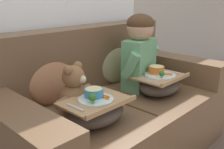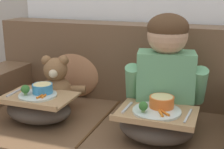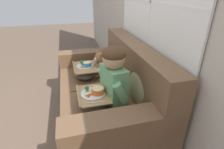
% 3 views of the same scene
% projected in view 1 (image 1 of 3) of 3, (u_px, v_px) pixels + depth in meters
% --- Properties ---
extents(couch, '(1.79, 1.00, 0.98)m').
position_uv_depth(couch, '(108.00, 112.00, 2.03)').
color(couch, brown).
rests_on(couch, ground_plane).
extents(throw_pillow_behind_child, '(0.41, 0.20, 0.43)m').
position_uv_depth(throw_pillow_behind_child, '(115.00, 60.00, 2.33)').
color(throw_pillow_behind_child, tan).
rests_on(throw_pillow_behind_child, couch).
extents(throw_pillow_behind_teddy, '(0.41, 0.20, 0.42)m').
position_uv_depth(throw_pillow_behind_teddy, '(50.00, 76.00, 1.86)').
color(throw_pillow_behind_teddy, '#B2754C').
rests_on(throw_pillow_behind_teddy, couch).
extents(child_figure, '(0.45, 0.25, 0.61)m').
position_uv_depth(child_figure, '(140.00, 48.00, 2.11)').
color(child_figure, '#66A370').
rests_on(child_figure, couch).
extents(teddy_bear, '(0.36, 0.26, 0.34)m').
position_uv_depth(teddy_bear, '(75.00, 93.00, 1.70)').
color(teddy_bear, brown).
rests_on(teddy_bear, couch).
extents(lap_tray_child, '(0.39, 0.30, 0.22)m').
position_uv_depth(lap_tray_child, '(159.00, 84.00, 2.05)').
color(lap_tray_child, '#473D33').
rests_on(lap_tray_child, child_figure).
extents(lap_tray_teddy, '(0.40, 0.29, 0.22)m').
position_uv_depth(lap_tray_teddy, '(96.00, 110.00, 1.58)').
color(lap_tray_teddy, '#473D33').
rests_on(lap_tray_teddy, teddy_bear).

